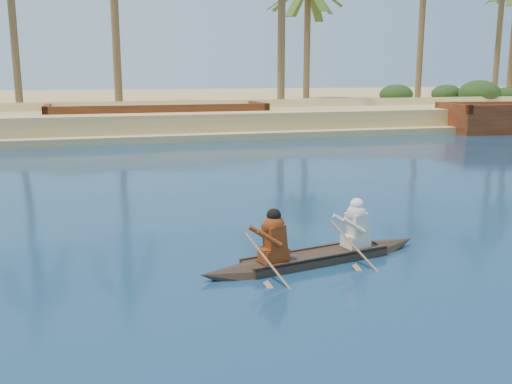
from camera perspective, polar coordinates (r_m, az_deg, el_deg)
name	(u,v)px	position (r m, az deg, el deg)	size (l,w,h in m)	color
sandy_embankment	(89,106)	(52.42, -16.32, 8.22)	(150.00, 51.00, 1.50)	#DFCA7E
palm_grove	(85,0)	(40.73, -16.75, 17.87)	(110.00, 14.00, 16.00)	#39551E
shrub_cluster	(92,109)	(37.02, -16.10, 8.01)	(100.00, 6.00, 2.40)	#213D16
canoe	(316,249)	(10.26, 6.03, -5.72)	(4.53, 1.45, 1.24)	#3A281F
barge_mid	(158,121)	(32.80, -9.78, 7.00)	(11.97, 3.99, 1.99)	brown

